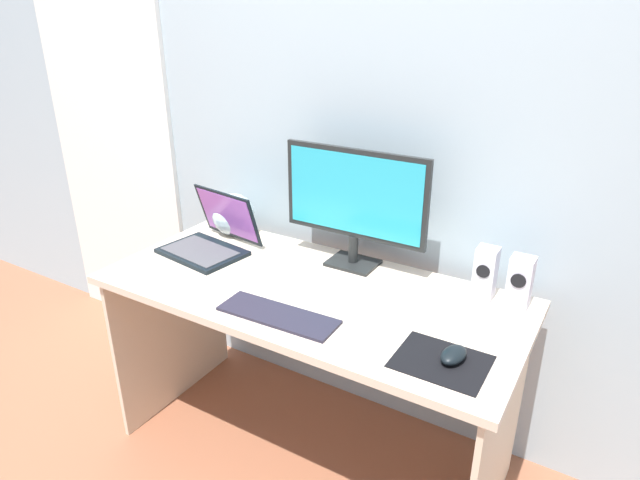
{
  "coord_description": "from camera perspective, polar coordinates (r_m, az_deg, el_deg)",
  "views": [
    {
      "loc": [
        0.89,
        -1.41,
        1.64
      ],
      "look_at": [
        0.06,
        -0.02,
        0.93
      ],
      "focal_mm": 30.81,
      "sensor_mm": 36.0,
      "label": 1
    }
  ],
  "objects": [
    {
      "name": "fishbowl",
      "position": [
        2.33,
        -8.99,
        2.63
      ],
      "size": [
        0.18,
        0.18,
        0.18
      ],
      "primitive_type": "sphere",
      "color": "silver",
      "rests_on": "desk"
    },
    {
      "name": "monitor",
      "position": [
        1.96,
        3.59,
        4.08
      ],
      "size": [
        0.56,
        0.14,
        0.44
      ],
      "color": "black",
      "rests_on": "desk"
    },
    {
      "name": "wall_back",
      "position": [
        2.06,
        4.93,
        12.62
      ],
      "size": [
        6.0,
        0.04,
        2.5
      ],
      "primitive_type": "cube",
      "color": "#9DB2BD",
      "rests_on": "ground_plane"
    },
    {
      "name": "ground_plane",
      "position": [
        2.33,
        -1.02,
        -21.0
      ],
      "size": [
        8.0,
        8.0,
        0.0
      ],
      "primitive_type": "plane",
      "color": "#91573C"
    },
    {
      "name": "speaker_near_monitor",
      "position": [
        1.88,
        16.78,
        -3.31
      ],
      "size": [
        0.07,
        0.07,
        0.18
      ],
      "color": "silver",
      "rests_on": "desk"
    },
    {
      "name": "door_left",
      "position": [
        2.96,
        -20.76,
        9.8
      ],
      "size": [
        0.82,
        0.02,
        2.02
      ],
      "primitive_type": "cube",
      "color": "white",
      "rests_on": "ground_plane"
    },
    {
      "name": "mousepad",
      "position": [
        1.57,
        12.47,
        -12.22
      ],
      "size": [
        0.25,
        0.2,
        0.0
      ],
      "primitive_type": "cube",
      "color": "black",
      "rests_on": "desk"
    },
    {
      "name": "keyboard_external",
      "position": [
        1.73,
        -4.38,
        -7.79
      ],
      "size": [
        0.39,
        0.14,
        0.01
      ],
      "primitive_type": "cube",
      "rotation": [
        0.0,
        0.0,
        0.03
      ],
      "color": "#23202F",
      "rests_on": "desk"
    },
    {
      "name": "laptop",
      "position": [
        2.2,
        -11.27,
        0.08
      ],
      "size": [
        0.35,
        0.33,
        0.23
      ],
      "color": "black",
      "rests_on": "desk"
    },
    {
      "name": "speaker_right",
      "position": [
        1.86,
        20.05,
        -4.13
      ],
      "size": [
        0.07,
        0.07,
        0.17
      ],
      "color": "silver",
      "rests_on": "desk"
    },
    {
      "name": "desk",
      "position": [
        1.97,
        -1.14,
        -8.81
      ],
      "size": [
        1.46,
        0.67,
        0.73
      ],
      "color": "beige",
      "rests_on": "ground_plane"
    },
    {
      "name": "mouse",
      "position": [
        1.57,
        13.7,
        -11.51
      ],
      "size": [
        0.07,
        0.11,
        0.04
      ],
      "primitive_type": "ellipsoid",
      "rotation": [
        0.0,
        0.0,
        -0.16
      ],
      "color": "black",
      "rests_on": "mousepad"
    }
  ]
}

